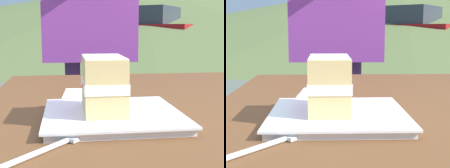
% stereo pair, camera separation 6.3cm
% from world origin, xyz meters
% --- Properties ---
extents(patio_table, '(1.27, 0.92, 0.72)m').
position_xyz_m(patio_table, '(0.00, 0.00, 0.62)').
color(patio_table, brown).
rests_on(patio_table, ground).
extents(dessert_plate, '(0.25, 0.25, 0.02)m').
position_xyz_m(dessert_plate, '(-0.00, -0.19, 0.73)').
color(dessert_plate, white).
rests_on(dessert_plate, patio_table).
extents(cake_slice, '(0.13, 0.08, 0.10)m').
position_xyz_m(cake_slice, '(0.00, -0.20, 0.79)').
color(cake_slice, '#E0C17A').
rests_on(cake_slice, dessert_plate).
extents(dessert_fork, '(0.14, 0.12, 0.01)m').
position_xyz_m(dessert_fork, '(0.15, -0.30, 0.73)').
color(dessert_fork, silver).
rests_on(dessert_fork, patio_table).
extents(paper_napkin, '(0.17, 0.14, 0.00)m').
position_xyz_m(paper_napkin, '(-0.25, -0.21, 0.73)').
color(paper_napkin, white).
rests_on(paper_napkin, patio_table).
extents(diner_person, '(0.53, 0.41, 1.48)m').
position_xyz_m(diner_person, '(-0.91, -0.16, 0.99)').
color(diner_person, '#452855').
rests_on(diner_person, ground).
extents(parked_car_near, '(3.87, 4.30, 1.56)m').
position_xyz_m(parked_car_near, '(-10.43, 1.97, 0.81)').
color(parked_car_near, maroon).
rests_on(parked_car_near, ground).
extents(distant_hill, '(42.63, 42.63, 4.27)m').
position_xyz_m(distant_hill, '(-25.35, 5.35, 2.14)').
color(distant_hill, '#60703D').
rests_on(distant_hill, ground).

